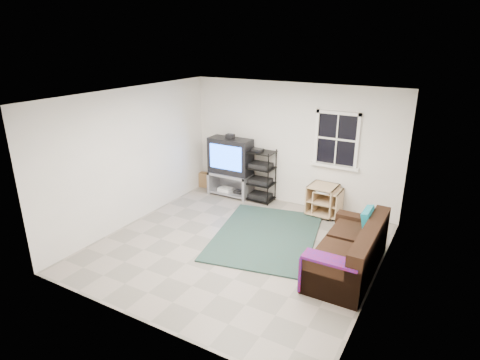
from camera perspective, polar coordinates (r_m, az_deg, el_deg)
The scene contains 8 objects.
room at distance 8.17m, azimuth 13.54°, elevation 5.15°, with size 4.60×4.62×4.60m.
tv_unit at distance 9.03m, azimuth -1.35°, elevation 2.55°, with size 0.98×0.49×1.44m.
av_rack at distance 8.81m, azimuth 2.94°, elevation 0.16°, with size 0.59×0.43×1.17m.
side_table_left at distance 8.36m, azimuth 11.74°, elevation -2.60°, with size 0.56×0.56×0.64m.
side_table_right at distance 8.33m, azimuth 12.40°, elevation -2.82°, with size 0.51×0.54×0.59m.
sofa at distance 6.50m, azimuth 15.36°, elevation -10.00°, with size 0.85×1.92×0.88m.
shag_rug at distance 7.43m, azimuth 3.68°, elevation -7.90°, with size 1.77×2.43×0.03m, color #322216.
paper_bag at distance 9.77m, azimuth -5.05°, elevation 0.04°, with size 0.25×0.16×0.35m, color olive.
Camera 1 is at (3.09, -5.36, 3.46)m, focal length 30.00 mm.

